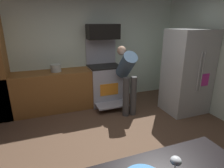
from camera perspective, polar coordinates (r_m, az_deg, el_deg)
name	(u,v)px	position (r m, az deg, el deg)	size (l,w,h in m)	color
ground_plane	(116,155)	(3.12, 1.13, -20.65)	(5.20, 4.80, 0.02)	brown
wall_back	(81,50)	(4.72, -9.42, 10.17)	(5.20, 0.12, 2.60)	silver
lower_cabinet_run	(47,92)	(4.49, -19.24, -2.28)	(2.40, 0.60, 0.90)	brown
oven_range	(105,83)	(4.67, -2.21, 0.37)	(0.76, 1.01, 1.57)	#AEB2BE
microwave	(103,32)	(4.53, -2.79, 15.60)	(0.74, 0.38, 0.34)	black
refrigerator	(187,72)	(4.43, 21.84, 3.37)	(0.88, 0.74, 1.81)	silver
person_cook	(127,75)	(4.04, 4.58, 2.79)	(0.31, 0.68, 1.45)	#464646
wine_glass_near	(176,162)	(1.50, 18.79, -21.44)	(0.08, 0.08, 0.16)	silver
stock_pot	(56,68)	(4.35, -16.67, 4.65)	(0.23, 0.23, 0.16)	#B6C0B6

